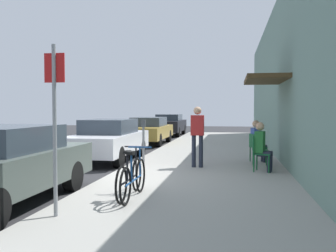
{
  "coord_description": "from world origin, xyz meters",
  "views": [
    {
      "loc": [
        3.04,
        -8.42,
        1.75
      ],
      "look_at": [
        0.88,
        4.08,
        1.18
      ],
      "focal_mm": 39.95,
      "sensor_mm": 36.0,
      "label": 1
    }
  ],
  "objects_px": {
    "cafe_chair_1": "(257,149)",
    "cafe_chair_2": "(256,146)",
    "seated_patron_2": "(258,140)",
    "parking_meter": "(143,138)",
    "seated_patron_0": "(262,145)",
    "parked_car_0": "(1,165)",
    "street_sign": "(55,116)",
    "pedestrian_standing": "(197,132)",
    "cafe_chair_0": "(260,152)",
    "parked_car_1": "(108,139)",
    "parked_car_3": "(169,124)",
    "bicycle_1": "(134,179)",
    "bicycle_0": "(130,178)",
    "parked_car_2": "(148,130)"
  },
  "relations": [
    {
      "from": "bicycle_0",
      "to": "seated_patron_2",
      "type": "relative_size",
      "value": 1.33
    },
    {
      "from": "bicycle_0",
      "to": "pedestrian_standing",
      "type": "distance_m",
      "value": 3.92
    },
    {
      "from": "parked_car_2",
      "to": "street_sign",
      "type": "relative_size",
      "value": 1.69
    },
    {
      "from": "bicycle_0",
      "to": "cafe_chair_0",
      "type": "bearing_deg",
      "value": 52.37
    },
    {
      "from": "seated_patron_0",
      "to": "seated_patron_2",
      "type": "relative_size",
      "value": 1.0
    },
    {
      "from": "parked_car_3",
      "to": "cafe_chair_2",
      "type": "bearing_deg",
      "value": -69.01
    },
    {
      "from": "seated_patron_2",
      "to": "parking_meter",
      "type": "bearing_deg",
      "value": -163.12
    },
    {
      "from": "cafe_chair_2",
      "to": "street_sign",
      "type": "bearing_deg",
      "value": -117.36
    },
    {
      "from": "seated_patron_0",
      "to": "cafe_chair_1",
      "type": "xyz_separation_m",
      "value": [
        -0.06,
        0.89,
        -0.19
      ]
    },
    {
      "from": "parked_car_1",
      "to": "parked_car_2",
      "type": "height_order",
      "value": "parked_car_1"
    },
    {
      "from": "cafe_chair_1",
      "to": "seated_patron_2",
      "type": "distance_m",
      "value": 0.89
    },
    {
      "from": "seated_patron_2",
      "to": "parked_car_0",
      "type": "bearing_deg",
      "value": -131.11
    },
    {
      "from": "parking_meter",
      "to": "bicycle_0",
      "type": "distance_m",
      "value": 4.15
    },
    {
      "from": "parked_car_1",
      "to": "parked_car_2",
      "type": "relative_size",
      "value": 1.0
    },
    {
      "from": "parking_meter",
      "to": "pedestrian_standing",
      "type": "height_order",
      "value": "pedestrian_standing"
    },
    {
      "from": "parked_car_0",
      "to": "street_sign",
      "type": "height_order",
      "value": "street_sign"
    },
    {
      "from": "street_sign",
      "to": "bicycle_1",
      "type": "height_order",
      "value": "street_sign"
    },
    {
      "from": "bicycle_0",
      "to": "seated_patron_0",
      "type": "xyz_separation_m",
      "value": [
        2.64,
        3.34,
        0.34
      ]
    },
    {
      "from": "parked_car_2",
      "to": "cafe_chair_1",
      "type": "bearing_deg",
      "value": -56.53
    },
    {
      "from": "bicycle_1",
      "to": "cafe_chair_2",
      "type": "distance_m",
      "value": 5.73
    },
    {
      "from": "bicycle_0",
      "to": "cafe_chair_1",
      "type": "xyz_separation_m",
      "value": [
        2.58,
        4.23,
        0.14
      ]
    },
    {
      "from": "parked_car_0",
      "to": "cafe_chair_2",
      "type": "xyz_separation_m",
      "value": [
        4.85,
        5.61,
        -0.12
      ]
    },
    {
      "from": "parked_car_0",
      "to": "pedestrian_standing",
      "type": "height_order",
      "value": "pedestrian_standing"
    },
    {
      "from": "parked_car_0",
      "to": "street_sign",
      "type": "relative_size",
      "value": 1.69
    },
    {
      "from": "parked_car_0",
      "to": "cafe_chair_0",
      "type": "relative_size",
      "value": 5.06
    },
    {
      "from": "parked_car_3",
      "to": "cafe_chair_0",
      "type": "xyz_separation_m",
      "value": [
        4.85,
        -14.37,
        -0.12
      ]
    },
    {
      "from": "parked_car_0",
      "to": "pedestrian_standing",
      "type": "xyz_separation_m",
      "value": [
        3.18,
        4.3,
        0.37
      ]
    },
    {
      "from": "seated_patron_0",
      "to": "cafe_chair_1",
      "type": "distance_m",
      "value": 0.91
    },
    {
      "from": "parked_car_1",
      "to": "cafe_chair_1",
      "type": "height_order",
      "value": "parked_car_1"
    },
    {
      "from": "parked_car_1",
      "to": "parked_car_3",
      "type": "height_order",
      "value": "parked_car_3"
    },
    {
      "from": "parked_car_3",
      "to": "bicycle_0",
      "type": "distance_m",
      "value": 17.86
    },
    {
      "from": "cafe_chair_1",
      "to": "pedestrian_standing",
      "type": "distance_m",
      "value": 1.81
    },
    {
      "from": "seated_patron_0",
      "to": "parked_car_0",
      "type": "bearing_deg",
      "value": -141.73
    },
    {
      "from": "seated_patron_0",
      "to": "pedestrian_standing",
      "type": "xyz_separation_m",
      "value": [
        -1.73,
        0.42,
        0.3
      ]
    },
    {
      "from": "street_sign",
      "to": "cafe_chair_2",
      "type": "distance_m",
      "value": 7.36
    },
    {
      "from": "parked_car_3",
      "to": "cafe_chair_2",
      "type": "distance_m",
      "value": 13.54
    },
    {
      "from": "cafe_chair_0",
      "to": "seated_patron_0",
      "type": "distance_m",
      "value": 0.2
    },
    {
      "from": "parked_car_2",
      "to": "seated_patron_0",
      "type": "distance_m",
      "value": 9.58
    },
    {
      "from": "parking_meter",
      "to": "seated_patron_0",
      "type": "distance_m",
      "value": 3.44
    },
    {
      "from": "street_sign",
      "to": "cafe_chair_1",
      "type": "xyz_separation_m",
      "value": [
        3.35,
        5.63,
        -1.02
      ]
    },
    {
      "from": "parked_car_0",
      "to": "cafe_chair_2",
      "type": "relative_size",
      "value": 5.06
    },
    {
      "from": "cafe_chair_0",
      "to": "seated_patron_0",
      "type": "relative_size",
      "value": 0.67
    },
    {
      "from": "parked_car_1",
      "to": "parking_meter",
      "type": "distance_m",
      "value": 2.08
    },
    {
      "from": "parked_car_1",
      "to": "street_sign",
      "type": "bearing_deg",
      "value": -77.64
    },
    {
      "from": "parked_car_1",
      "to": "cafe_chair_1",
      "type": "bearing_deg",
      "value": -14.05
    },
    {
      "from": "parked_car_3",
      "to": "parked_car_1",
      "type": "bearing_deg",
      "value": -90.0
    },
    {
      "from": "cafe_chair_0",
      "to": "pedestrian_standing",
      "type": "xyz_separation_m",
      "value": [
        -1.67,
        0.41,
        0.5
      ]
    },
    {
      "from": "street_sign",
      "to": "cafe_chair_2",
      "type": "height_order",
      "value": "street_sign"
    },
    {
      "from": "parked_car_0",
      "to": "parked_car_2",
      "type": "relative_size",
      "value": 1.0
    },
    {
      "from": "cafe_chair_1",
      "to": "cafe_chair_2",
      "type": "relative_size",
      "value": 1.0
    }
  ]
}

